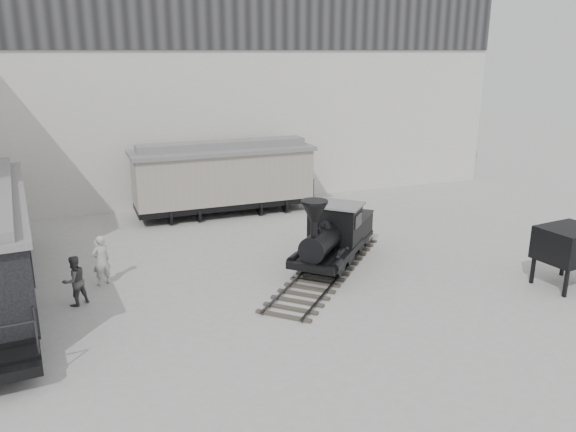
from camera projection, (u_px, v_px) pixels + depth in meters
name	position (u px, v px, depth m)	size (l,w,h in m)	color
ground	(315.00, 308.00, 18.08)	(90.00, 90.00, 0.00)	#9E9E9B
north_wall	(207.00, 98.00, 29.98)	(34.00, 2.51, 11.00)	silver
locomotive	(332.00, 239.00, 21.30)	(7.21, 7.52, 3.03)	#36312D
boxcar	(223.00, 176.00, 28.08)	(9.09, 2.97, 3.70)	black
visitor_a	(101.00, 260.00, 19.64)	(0.66, 0.44, 1.82)	beige
visitor_b	(74.00, 281.00, 18.10)	(0.81, 0.63, 1.68)	#4A4A4B
coal_hopper	(568.00, 248.00, 19.42)	(2.14, 1.83, 2.14)	black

